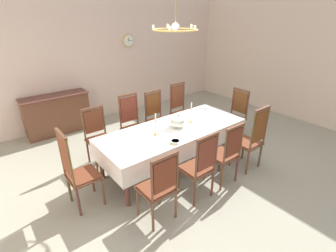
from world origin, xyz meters
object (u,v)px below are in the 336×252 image
(chair_south_b, at_px, (199,165))
(chandelier, at_px, (175,29))
(candlestick_west, at_px, (156,126))
(spoon_secondary, at_px, (169,144))
(bowl_near_left, at_px, (206,107))
(sideboard, at_px, (57,114))
(chair_north_c, at_px, (157,117))
(chair_head_west, at_px, (77,170))
(mounted_clock, at_px, (128,41))
(spoon_primary, at_px, (208,106))
(chair_head_east, at_px, (235,114))
(candlestick_east, at_px, (191,115))
(dining_table, at_px, (174,132))
(chair_north_b, at_px, (133,123))
(chair_north_a, at_px, (98,135))
(chair_south_d, at_px, (251,138))
(chair_south_c, at_px, (226,153))
(chair_north_d, at_px, (181,109))
(bowl_near_right, at_px, (175,141))
(soup_tureen, at_px, (178,121))
(chair_south_a, at_px, (159,186))

(chair_south_b, xyz_separation_m, chandelier, (0.30, 0.93, 1.80))
(candlestick_west, distance_m, spoon_secondary, 0.42)
(bowl_near_left, xyz_separation_m, sideboard, (-2.40, 2.38, -0.31))
(chair_north_c, height_order, chair_head_west, chair_head_west)
(sideboard, bearing_deg, mounted_clock, -173.45)
(spoon_primary, relative_size, spoon_secondary, 1.02)
(chair_head_east, bearing_deg, spoon_secondary, 100.09)
(sideboard, bearing_deg, spoon_primary, 136.90)
(candlestick_east, bearing_deg, spoon_primary, 23.59)
(dining_table, distance_m, chair_north_b, 0.98)
(candlestick_east, relative_size, bowl_near_left, 2.20)
(candlestick_west, xyz_separation_m, chandelier, (0.40, -0.00, 1.48))
(chair_north_a, bearing_deg, chair_head_west, 52.12)
(chair_north_b, bearing_deg, chair_south_d, 124.15)
(chair_south_b, xyz_separation_m, bowl_near_left, (1.47, 1.29, 0.19))
(sideboard, bearing_deg, chair_south_b, 104.27)
(chair_south_c, distance_m, chair_north_d, 1.98)
(chair_north_d, bearing_deg, chair_north_a, 0.21)
(chair_north_b, relative_size, bowl_near_left, 6.61)
(candlestick_east, relative_size, chandelier, 0.57)
(chair_south_d, xyz_separation_m, chair_north_d, (-0.00, 1.87, -0.01))
(chair_north_c, bearing_deg, chair_head_west, 24.46)
(chair_north_d, bearing_deg, bowl_near_left, 109.24)
(bowl_near_right, bearing_deg, candlestick_east, 29.80)
(chair_south_c, distance_m, soup_tureen, 0.99)
(chair_north_c, xyz_separation_m, chandelier, (-0.30, -0.93, 1.79))
(chair_north_a, relative_size, sideboard, 0.74)
(dining_table, height_order, chair_south_a, chair_south_a)
(bowl_near_right, bearing_deg, chair_south_b, -87.11)
(chair_north_c, distance_m, chair_north_d, 0.68)
(candlestick_west, bearing_deg, bowl_near_left, 12.96)
(candlestick_west, xyz_separation_m, bowl_near_right, (0.08, -0.41, -0.13))
(dining_table, height_order, chair_south_d, chair_south_d)
(soup_tureen, xyz_separation_m, spoon_primary, (1.19, 0.39, -0.11))
(chair_south_b, bearing_deg, chair_head_east, 24.51)
(chair_north_c, relative_size, candlestick_west, 2.97)
(chair_south_a, distance_m, mounted_clock, 4.57)
(chair_head_east, height_order, bowl_near_left, chair_head_east)
(candlestick_east, bearing_deg, chair_north_b, 126.68)
(chair_south_b, height_order, soup_tureen, chair_south_b)
(chair_north_a, distance_m, chair_north_c, 1.32)
(spoon_secondary, xyz_separation_m, chandelier, (0.43, 0.39, 1.63))
(chair_north_a, distance_m, chandelier, 2.28)
(spoon_primary, bearing_deg, chair_north_b, 153.53)
(chair_north_d, xyz_separation_m, bowl_near_left, (0.20, -0.57, 0.17))
(candlestick_east, distance_m, chandelier, 1.52)
(chair_south_c, relative_size, chair_head_west, 0.88)
(chair_north_a, distance_m, chair_south_b, 1.99)
(chair_south_b, height_order, chair_north_c, chair_north_c)
(chair_north_a, height_order, chair_south_c, chair_south_c)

